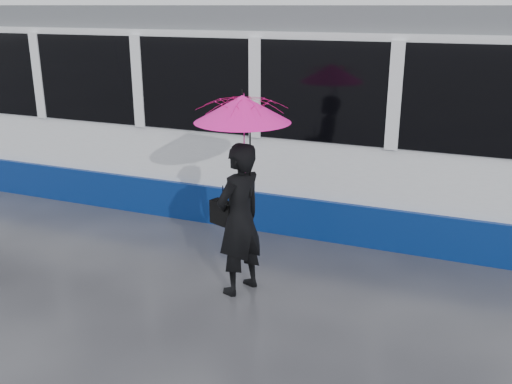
% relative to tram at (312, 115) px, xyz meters
% --- Properties ---
extents(ground, '(90.00, 90.00, 0.00)m').
position_rel_tram_xyz_m(ground, '(0.14, -2.50, -1.64)').
color(ground, '#27272B').
rests_on(ground, ground).
extents(rails, '(34.00, 1.51, 0.02)m').
position_rel_tram_xyz_m(rails, '(0.14, -0.00, -1.63)').
color(rails, '#3F3D38').
rests_on(rails, ground).
extents(tram, '(26.00, 2.56, 3.35)m').
position_rel_tram_xyz_m(tram, '(0.00, 0.00, 0.00)').
color(tram, white).
rests_on(tram, ground).
extents(woman, '(0.66, 0.79, 1.87)m').
position_rel_tram_xyz_m(woman, '(0.08, -3.14, -0.70)').
color(woman, black).
rests_on(woman, ground).
extents(umbrella, '(1.41, 1.41, 1.26)m').
position_rel_tram_xyz_m(umbrella, '(0.13, -3.14, 0.41)').
color(umbrella, '#DD1249').
rests_on(umbrella, ground).
extents(handbag, '(0.36, 0.25, 0.47)m').
position_rel_tram_xyz_m(handbag, '(-0.14, -3.12, -0.66)').
color(handbag, black).
rests_on(handbag, ground).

